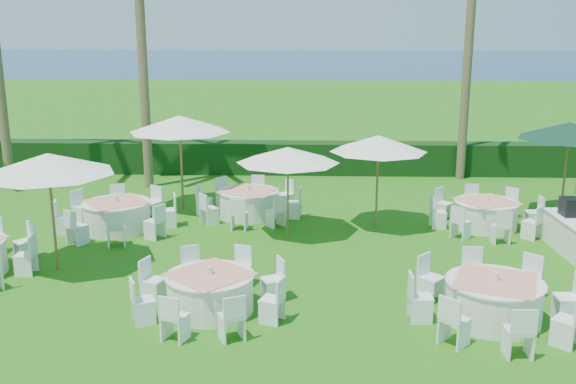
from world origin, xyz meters
name	(u,v)px	position (x,y,z in m)	size (l,w,h in m)	color
ground	(248,299)	(0.00, 0.00, 0.00)	(120.00, 120.00, 0.00)	#1E6210
hedge	(278,158)	(0.00, 12.00, 0.60)	(34.00, 1.00, 1.20)	black
ocean	(303,62)	(0.00, 102.00, 0.00)	(260.00, 260.00, 0.00)	navy
banquet_table_b	(210,291)	(-0.68, -0.58, 0.40)	(2.98, 2.98, 0.92)	silver
banquet_table_c	(494,299)	(4.72, -0.83, 0.42)	(3.20, 3.20, 0.97)	silver
banquet_table_d	(117,215)	(-4.04, 4.57, 0.42)	(3.20, 3.20, 0.97)	silver
banquet_table_e	(249,202)	(-0.56, 6.06, 0.41)	(3.13, 3.13, 0.95)	silver
banquet_table_f	(486,214)	(6.13, 5.11, 0.41)	(3.07, 3.07, 0.93)	silver
umbrella_a	(48,164)	(-4.56, 1.56, 2.47)	(2.94, 2.94, 2.71)	brown
umbrella_b	(288,155)	(0.66, 4.30, 2.18)	(2.71, 2.71, 2.39)	brown
umbrella_c	(180,124)	(-2.65, 6.74, 2.64)	(3.04, 3.04, 2.89)	brown
umbrella_d	(379,144)	(3.09, 5.02, 2.37)	(2.65, 2.65, 2.60)	brown
umbrella_green	(570,131)	(8.62, 6.21, 2.57)	(2.91, 2.91, 2.82)	brown
palm_b	(142,55)	(-4.41, 9.61, 4.55)	(4.40, 4.11, 8.21)	brown
palm_d	(470,33)	(6.83, 11.30, 5.27)	(4.39, 4.21, 9.62)	brown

